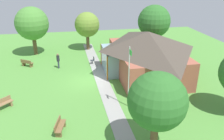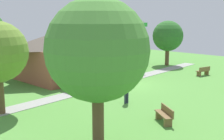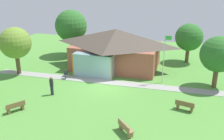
% 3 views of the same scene
% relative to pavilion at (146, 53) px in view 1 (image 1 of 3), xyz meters
% --- Properties ---
extents(ground_plane, '(44.00, 44.00, 0.00)m').
position_rel_pavilion_xyz_m(ground_plane, '(0.78, -5.93, -2.41)').
color(ground_plane, '#54933D').
extents(pavilion, '(10.74, 7.99, 4.63)m').
position_rel_pavilion_xyz_m(pavilion, '(0.00, 0.00, 0.00)').
color(pavilion, '#A35642').
rests_on(pavilion, ground_plane).
extents(footpath, '(26.02, 2.03, 0.03)m').
position_rel_pavilion_xyz_m(footpath, '(0.78, -4.73, -2.39)').
color(footpath, '#999993').
rests_on(footpath, ground_plane).
extents(flagpole, '(0.64, 0.08, 5.03)m').
position_rel_pavilion_xyz_m(flagpole, '(5.98, -3.32, 0.39)').
color(flagpole, silver).
rests_on(flagpole, ground_plane).
extents(bench_front_right, '(1.34, 1.40, 0.84)m').
position_rel_pavilion_xyz_m(bench_front_right, '(4.49, -13.16, -2.00)').
color(bench_front_right, olive).
rests_on(bench_front_right, ground_plane).
extents(bench_front_left, '(1.20, 1.49, 0.84)m').
position_rel_pavilion_xyz_m(bench_front_left, '(-4.52, -12.72, -2.00)').
color(bench_front_left, brown).
rests_on(bench_front_left, ground_plane).
extents(bench_lawn_far_right, '(1.56, 0.77, 0.84)m').
position_rel_pavilion_xyz_m(bench_lawn_far_right, '(8.26, -8.67, -2.00)').
color(bench_lawn_far_right, brown).
rests_on(bench_lawn_far_right, ground_plane).
extents(patio_chair_west, '(0.49, 0.49, 0.86)m').
position_rel_pavilion_xyz_m(patio_chair_west, '(-3.97, -5.14, -1.99)').
color(patio_chair_west, '#33383D').
rests_on(patio_chair_west, ground_plane).
extents(visitor_strolling_lawn, '(0.34, 0.34, 1.74)m').
position_rel_pavilion_xyz_m(visitor_strolling_lawn, '(-3.34, -9.10, -1.39)').
color(visitor_strolling_lawn, '#2D3347').
rests_on(visitor_strolling_lawn, ground_plane).
extents(tree_lawn_corner, '(4.21, 4.21, 6.23)m').
position_rel_pavilion_xyz_m(tree_lawn_corner, '(-8.84, -12.25, 1.70)').
color(tree_lawn_corner, brown).
rests_on(tree_lawn_corner, ground_plane).
extents(tree_west_hedge, '(3.39, 3.39, 5.24)m').
position_rel_pavilion_xyz_m(tree_west_hedge, '(-9.73, -5.20, 1.11)').
color(tree_west_hedge, brown).
rests_on(tree_west_hedge, ground_plane).
extents(tree_behind_pavilion_left, '(4.31, 4.31, 6.30)m').
position_rel_pavilion_xyz_m(tree_behind_pavilion_left, '(-7.26, 3.47, 1.72)').
color(tree_behind_pavilion_left, brown).
rests_on(tree_behind_pavilion_left, ground_plane).
extents(tree_east_hedge, '(3.42, 3.42, 5.05)m').
position_rel_pavilion_xyz_m(tree_east_hedge, '(10.91, -2.97, 0.91)').
color(tree_east_hedge, brown).
rests_on(tree_east_hedge, ground_plane).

